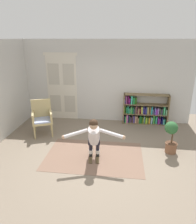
{
  "coord_description": "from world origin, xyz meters",
  "views": [
    {
      "loc": [
        0.6,
        -4.68,
        2.93
      ],
      "look_at": [
        -0.04,
        0.49,
        1.05
      ],
      "focal_mm": 33.07,
      "sensor_mm": 36.0,
      "label": 1
    }
  ],
  "objects_px": {
    "wicker_chair": "(42,117)",
    "skis_pair": "(94,154)",
    "potted_plant": "(171,134)",
    "person_skier": "(94,135)",
    "bookshelf": "(144,112)"
  },
  "relations": [
    {
      "from": "person_skier",
      "to": "skis_pair",
      "type": "bearing_deg",
      "value": 96.49
    },
    {
      "from": "bookshelf",
      "to": "wicker_chair",
      "type": "relative_size",
      "value": 1.43
    },
    {
      "from": "bookshelf",
      "to": "potted_plant",
      "type": "distance_m",
      "value": 2.04
    },
    {
      "from": "wicker_chair",
      "to": "person_skier",
      "type": "distance_m",
      "value": 2.27
    },
    {
      "from": "potted_plant",
      "to": "person_skier",
      "type": "bearing_deg",
      "value": -162.45
    },
    {
      "from": "wicker_chair",
      "to": "skis_pair",
      "type": "bearing_deg",
      "value": -31.41
    },
    {
      "from": "bookshelf",
      "to": "person_skier",
      "type": "xyz_separation_m",
      "value": [
        -1.43,
        -2.58,
        0.26
      ]
    },
    {
      "from": "bookshelf",
      "to": "person_skier",
      "type": "height_order",
      "value": "person_skier"
    },
    {
      "from": "wicker_chair",
      "to": "skis_pair",
      "type": "height_order",
      "value": "wicker_chair"
    },
    {
      "from": "skis_pair",
      "to": "person_skier",
      "type": "relative_size",
      "value": 0.54
    },
    {
      "from": "bookshelf",
      "to": "potted_plant",
      "type": "bearing_deg",
      "value": -74.59
    },
    {
      "from": "wicker_chair",
      "to": "bookshelf",
      "type": "bearing_deg",
      "value": 21.05
    },
    {
      "from": "wicker_chair",
      "to": "potted_plant",
      "type": "xyz_separation_m",
      "value": [
        3.81,
        -0.7,
        -0.04
      ]
    },
    {
      "from": "bookshelf",
      "to": "person_skier",
      "type": "distance_m",
      "value": 2.96
    },
    {
      "from": "wicker_chair",
      "to": "potted_plant",
      "type": "relative_size",
      "value": 1.23
    }
  ]
}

